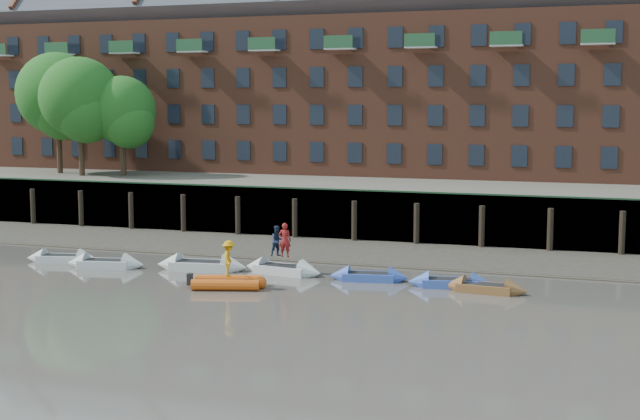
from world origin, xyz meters
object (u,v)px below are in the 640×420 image
at_px(rowboat_3, 283,270).
at_px(person_rower_a, 285,240).
at_px(person_rower_b, 278,241).
at_px(person_rib_crew, 229,259).
at_px(rowboat_2, 201,266).
at_px(rib_tender, 230,283).
at_px(rowboat_0, 62,258).
at_px(rowboat_1, 105,264).
at_px(rowboat_5, 450,283).
at_px(rowboat_4, 369,277).
at_px(rowboat_6, 485,288).

xyz_separation_m(rowboat_3, person_rower_a, (0.09, 0.09, 1.53)).
xyz_separation_m(person_rower_b, person_rib_crew, (-0.78, -4.30, -0.23)).
distance_m(rowboat_2, rib_tender, 4.86).
bearing_deg(rowboat_2, rib_tender, -55.06).
relative_size(rib_tender, person_rower_b, 2.26).
bearing_deg(rib_tender, rowboat_0, 147.90).
bearing_deg(rowboat_2, rowboat_1, -176.88).
height_order(rowboat_1, person_rib_crew, person_rib_crew).
xyz_separation_m(rowboat_0, person_rower_a, (12.82, 0.90, 1.55)).
xyz_separation_m(rowboat_1, person_rib_crew, (8.45, -2.66, 1.21)).
xyz_separation_m(rowboat_3, rowboat_5, (8.77, -0.47, -0.02)).
distance_m(rowboat_2, person_rower_b, 4.34).
bearing_deg(rib_tender, rowboat_5, 3.43).
height_order(rowboat_2, rowboat_4, rowboat_2).
distance_m(rowboat_3, rowboat_4, 4.68).
bearing_deg(person_rib_crew, rowboat_5, -90.49).
bearing_deg(person_rower_a, rowboat_0, -3.38).
xyz_separation_m(rowboat_6, person_rib_crew, (-11.64, -3.00, 1.23)).
height_order(rowboat_1, rowboat_2, rowboat_2).
relative_size(rowboat_0, rib_tender, 1.17).
bearing_deg(rowboat_3, rowboat_5, 6.23).
relative_size(rowboat_6, rib_tender, 1.12).
relative_size(rowboat_4, rowboat_5, 0.97).
bearing_deg(rowboat_3, rowboat_2, -164.59).
relative_size(rowboat_3, person_rower_a, 2.59).
bearing_deg(person_rower_b, rowboat_3, -74.70).
bearing_deg(person_rib_crew, person_rower_b, -30.92).
xyz_separation_m(rowboat_1, person_rower_b, (9.23, 1.64, 1.45)).
relative_size(rowboat_1, rowboat_6, 1.09).
xyz_separation_m(rowboat_1, rowboat_3, (9.58, 1.44, 0.01)).
bearing_deg(rowboat_6, person_rower_a, 178.85).
height_order(rowboat_1, rowboat_4, rowboat_1).
bearing_deg(rowboat_2, rowboat_4, -6.11).
bearing_deg(rowboat_6, rowboat_2, -177.06).
bearing_deg(person_rower_a, rib_tender, 66.41).
distance_m(rowboat_0, person_rib_crew, 12.12).
height_order(rowboat_6, person_rower_a, person_rower_a).
bearing_deg(rowboat_0, rowboat_4, -10.10).
distance_m(rowboat_0, rowboat_4, 17.41).
bearing_deg(rowboat_6, rowboat_5, 165.64).
relative_size(person_rower_a, person_rib_crew, 1.03).
distance_m(rowboat_3, rowboat_5, 8.78).
xyz_separation_m(rowboat_6, person_rower_a, (-10.42, 1.19, 1.55)).
xyz_separation_m(rowboat_2, rowboat_4, (9.06, 0.22, -0.05)).
bearing_deg(rowboat_5, rowboat_3, 166.85).
bearing_deg(person_rower_a, rowboat_6, 166.06).
relative_size(rowboat_0, rowboat_5, 1.00).
relative_size(rowboat_1, rowboat_4, 1.08).
bearing_deg(person_rower_b, rowboat_5, -49.72).
bearing_deg(person_rower_a, rowboat_5, 168.86).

